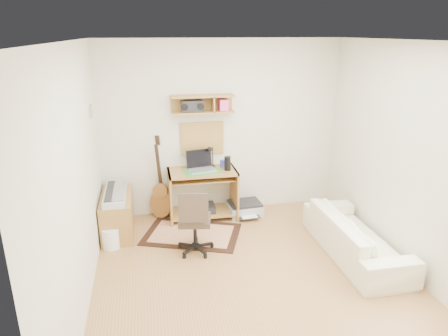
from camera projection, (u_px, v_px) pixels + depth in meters
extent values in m
cube|color=#A87846|center=(254.00, 279.00, 4.65)|extent=(3.60, 4.00, 0.01)
cube|color=white|center=(261.00, 40.00, 3.82)|extent=(3.60, 4.00, 0.01)
cube|color=beige|center=(222.00, 129.00, 6.10)|extent=(3.60, 0.01, 2.60)
cube|color=beige|center=(76.00, 183.00, 3.91)|extent=(0.01, 4.00, 2.60)
cube|color=beige|center=(413.00, 161.00, 4.56)|extent=(0.01, 4.00, 2.60)
cube|color=#A27439|center=(203.00, 104.00, 5.80)|extent=(0.90, 0.25, 0.26)
cube|color=tan|center=(202.00, 138.00, 6.06)|extent=(0.64, 0.03, 0.49)
cube|color=#4C8CBF|center=(91.00, 111.00, 5.17)|extent=(0.02, 0.20, 0.15)
cylinder|color=black|center=(227.00, 163.00, 5.94)|extent=(0.09, 0.09, 0.21)
cylinder|color=#343B9C|center=(223.00, 164.00, 6.09)|extent=(0.08, 0.08, 0.11)
cube|color=black|center=(192.00, 106.00, 5.77)|extent=(0.31, 0.14, 0.16)
cube|color=beige|center=(192.00, 234.00, 5.66)|extent=(1.50, 1.25, 0.02)
cube|color=#A27439|center=(117.00, 214.00, 5.64)|extent=(0.40, 0.90, 0.55)
cube|color=#B2B5BA|center=(115.00, 193.00, 5.54)|extent=(0.28, 0.90, 0.08)
cylinder|color=white|center=(111.00, 238.00, 5.28)|extent=(0.25, 0.25, 0.27)
cube|color=#A5A8AA|center=(245.00, 209.00, 6.27)|extent=(0.53, 0.42, 0.19)
imported|color=beige|center=(356.00, 229.00, 5.06)|extent=(0.52, 1.77, 0.69)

